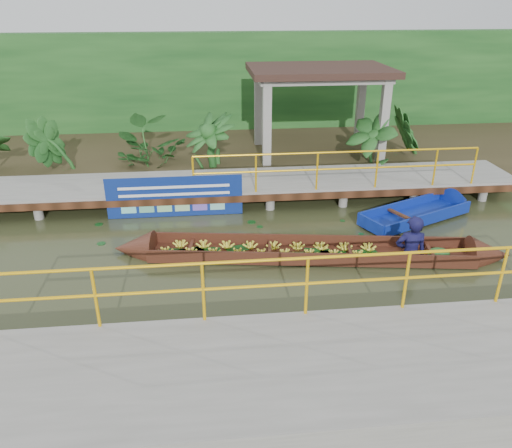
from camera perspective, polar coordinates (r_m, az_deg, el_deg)
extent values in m
plane|color=#2B3018|center=(10.93, -1.73, -4.04)|extent=(80.00, 80.00, 0.00)
cube|color=#322A19|center=(17.79, -3.65, 8.31)|extent=(30.00, 8.00, 0.45)
cube|color=slate|center=(13.91, -2.89, 4.73)|extent=(16.00, 2.00, 0.15)
cube|color=black|center=(13.00, -2.62, 2.89)|extent=(16.00, 0.12, 0.18)
cylinder|color=#E5A50C|center=(13.10, 9.48, 8.10)|extent=(7.50, 0.05, 0.05)
cylinder|color=#E5A50C|center=(13.24, 9.34, 6.24)|extent=(7.50, 0.05, 0.05)
cylinder|color=#E5A50C|center=(13.25, 9.33, 6.04)|extent=(0.05, 0.05, 1.00)
cylinder|color=slate|center=(15.67, -25.57, 3.52)|extent=(0.24, 0.24, 0.55)
cylinder|color=slate|center=(13.66, -19.66, 1.60)|extent=(0.24, 0.24, 0.55)
cylinder|color=slate|center=(15.11, -18.42, 3.99)|extent=(0.24, 0.24, 0.55)
cylinder|color=slate|center=(13.31, -11.28, 2.02)|extent=(0.24, 0.24, 0.55)
cylinder|color=slate|center=(14.80, -10.83, 4.42)|extent=(0.24, 0.24, 0.55)
cylinder|color=slate|center=(13.26, -2.66, 2.41)|extent=(0.24, 0.24, 0.55)
cylinder|color=slate|center=(14.75, -3.05, 4.77)|extent=(0.24, 0.24, 0.55)
cylinder|color=slate|center=(13.52, 5.84, 2.75)|extent=(0.24, 0.24, 0.55)
cylinder|color=slate|center=(14.98, 4.63, 5.04)|extent=(0.24, 0.24, 0.55)
cylinder|color=slate|center=(14.05, 13.87, 3.00)|extent=(0.24, 0.24, 0.55)
cylinder|color=slate|center=(15.46, 11.97, 5.22)|extent=(0.24, 0.24, 0.55)
cylinder|color=slate|center=(14.84, 21.18, 3.19)|extent=(0.24, 0.24, 0.55)
cylinder|color=slate|center=(16.18, 18.76, 5.30)|extent=(0.24, 0.24, 0.55)
cylinder|color=slate|center=(13.26, -2.66, 2.41)|extent=(0.24, 0.24, 0.55)
cube|color=slate|center=(7.50, 8.90, -17.16)|extent=(18.00, 2.40, 0.70)
cylinder|color=#E5A50C|center=(7.63, 7.45, -3.80)|extent=(10.00, 0.05, 0.05)
cylinder|color=#E5A50C|center=(7.85, 7.27, -6.68)|extent=(10.00, 0.05, 0.05)
cylinder|color=#E5A50C|center=(7.88, 7.25, -6.99)|extent=(0.05, 0.05, 1.00)
cube|color=slate|center=(15.21, 1.25, 10.87)|extent=(0.25, 0.25, 2.80)
cube|color=slate|center=(16.06, 14.34, 10.87)|extent=(0.25, 0.25, 2.80)
cube|color=slate|center=(17.54, 0.24, 12.76)|extent=(0.25, 0.25, 2.80)
cube|color=slate|center=(18.28, 11.82, 12.74)|extent=(0.25, 0.25, 2.80)
cube|color=slate|center=(16.44, 7.24, 16.36)|extent=(4.00, 2.60, 0.12)
cube|color=#301E18|center=(16.41, 7.28, 17.05)|extent=(4.40, 3.00, 0.20)
cube|color=#133D15|center=(19.83, -4.15, 15.29)|extent=(30.00, 0.80, 4.00)
cube|color=#361A0E|center=(11.06, 6.12, -3.51)|extent=(7.05, 1.87, 0.05)
cube|color=#361A0E|center=(11.39, 6.02, -1.92)|extent=(6.94, 1.05, 0.30)
cube|color=#361A0E|center=(10.62, 6.29, -4.05)|extent=(6.94, 1.05, 0.30)
cone|color=#361A0E|center=(11.42, -13.77, -2.76)|extent=(0.99, 0.96, 0.84)
cone|color=#361A0E|center=(11.96, 25.12, -3.23)|extent=(0.99, 0.96, 0.84)
ellipsoid|color=#133D15|center=(11.56, 20.14, -3.18)|extent=(0.54, 0.45, 0.23)
imported|color=#0F0F37|center=(11.02, 17.77, 0.85)|extent=(0.73, 0.53, 1.87)
cube|color=navy|center=(13.35, 17.65, 0.80)|extent=(3.11, 2.08, 0.10)
cube|color=navy|center=(13.58, 16.33, 1.94)|extent=(2.75, 1.31, 0.30)
cube|color=navy|center=(13.04, 19.15, 0.58)|extent=(2.75, 1.31, 0.30)
cube|color=navy|center=(12.29, 12.97, -0.13)|extent=(0.43, 0.84, 0.30)
cone|color=navy|center=(14.58, 22.22, 2.39)|extent=(0.90, 1.02, 0.84)
cube|color=black|center=(12.94, 16.24, 0.99)|extent=(0.47, 0.86, 0.05)
cube|color=navy|center=(12.95, -9.26, 3.10)|extent=(3.46, 0.03, 1.08)
cube|color=white|center=(12.83, -9.35, 4.18)|extent=(2.81, 0.01, 0.07)
cube|color=white|center=(12.90, -9.29, 3.35)|extent=(2.81, 0.01, 0.07)
imported|color=#133D15|center=(15.98, -21.89, 8.55)|extent=(1.31, 1.31, 1.64)
imported|color=#133D15|center=(15.48, -12.87, 9.24)|extent=(1.31, 1.31, 1.64)
imported|color=#133D15|center=(15.37, -5.36, 9.65)|extent=(1.31, 1.31, 1.64)
imported|color=#133D15|center=(16.21, 12.87, 9.94)|extent=(1.31, 1.31, 1.64)
imported|color=#133D15|center=(16.75, 17.81, 9.85)|extent=(1.31, 1.31, 1.64)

